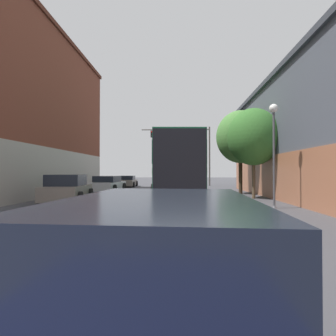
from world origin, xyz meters
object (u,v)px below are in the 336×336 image
(parked_car_left_mid, at_px, (127,181))
(street_tree_near, at_px, (240,137))
(bus, at_px, (175,166))
(parked_car_left_near, at_px, (67,189))
(hatchback_foreground, at_px, (156,297))
(traffic_signal_gantry, at_px, (187,142))
(street_tree_far, at_px, (253,137))
(parked_car_left_far, at_px, (108,184))
(street_lamp, at_px, (274,139))

(parked_car_left_mid, height_order, street_tree_near, street_tree_near)
(bus, distance_m, parked_car_left_near, 6.94)
(hatchback_foreground, distance_m, traffic_signal_gantry, 29.45)
(parked_car_left_mid, relative_size, street_tree_far, 0.71)
(traffic_signal_gantry, distance_m, street_tree_far, 15.32)
(bus, bearing_deg, street_tree_far, -106.37)
(parked_car_left_mid, height_order, traffic_signal_gantry, traffic_signal_gantry)
(bus, xyz_separation_m, parked_car_left_near, (-5.68, -3.77, -1.32))
(hatchback_foreground, relative_size, traffic_signal_gantry, 0.56)
(bus, height_order, parked_car_left_far, bus)
(parked_car_left_near, bearing_deg, street_tree_near, -67.62)
(parked_car_left_mid, distance_m, street_lamp, 19.77)
(parked_car_left_far, height_order, street_tree_far, street_tree_far)
(parked_car_left_far, distance_m, traffic_signal_gantry, 12.95)
(bus, relative_size, parked_car_left_near, 3.00)
(parked_car_left_near, distance_m, street_lamp, 10.62)
(hatchback_foreground, distance_m, street_lamp, 11.12)
(hatchback_foreground, distance_m, street_tree_near, 18.55)
(parked_car_left_near, distance_m, street_tree_far, 11.25)
(bus, relative_size, parked_car_left_mid, 3.04)
(parked_car_left_near, height_order, street_tree_near, street_tree_near)
(traffic_signal_gantry, distance_m, street_lamp, 19.56)
(street_lamp, bearing_deg, street_tree_far, 86.05)
(traffic_signal_gantry, bearing_deg, street_tree_far, -76.16)
(bus, distance_m, street_tree_near, 5.71)
(bus, bearing_deg, street_tree_near, -68.50)
(street_tree_far, bearing_deg, parked_car_left_near, -166.05)
(parked_car_left_mid, bearing_deg, bus, -155.58)
(bus, relative_size, parked_car_left_far, 2.68)
(street_lamp, relative_size, street_tree_near, 0.76)
(traffic_signal_gantry, relative_size, street_tree_near, 1.32)
(bus, relative_size, hatchback_foreground, 2.64)
(hatchback_foreground, height_order, parked_car_left_far, hatchback_foreground)
(traffic_signal_gantry, relative_size, street_lamp, 1.74)
(parked_car_left_near, height_order, street_lamp, street_lamp)
(parked_car_left_near, bearing_deg, bus, -63.62)
(parked_car_left_far, distance_m, street_tree_near, 11.01)
(parked_car_left_near, relative_size, street_tree_far, 0.72)
(parked_car_left_near, xyz_separation_m, street_tree_far, (10.50, 2.61, 3.07))
(parked_car_left_near, distance_m, street_tree_near, 12.54)
(bus, relative_size, traffic_signal_gantry, 1.48)
(parked_car_left_mid, bearing_deg, street_lamp, -150.80)
(hatchback_foreground, height_order, street_lamp, street_lamp)
(parked_car_left_mid, distance_m, traffic_signal_gantry, 8.49)
(street_lamp, bearing_deg, hatchback_foreground, -113.86)
(bus, xyz_separation_m, parked_car_left_far, (-5.52, 3.55, -1.39))
(parked_car_left_near, relative_size, traffic_signal_gantry, 0.49)
(street_tree_near, bearing_deg, parked_car_left_near, -150.44)
(bus, distance_m, street_lamp, 7.21)
(hatchback_foreground, bearing_deg, traffic_signal_gantry, 0.75)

